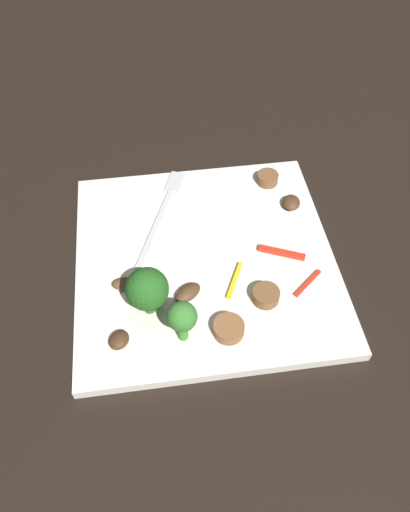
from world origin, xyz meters
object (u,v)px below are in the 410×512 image
Objects in this scene: sausage_slice_1 at (266,295)px; plate at (205,259)px; fork at (161,215)px; pepper_strip_2 at (282,253)px; broccoli_floret_1 at (147,289)px; mushroom_0 at (291,202)px; mushroom_1 at (188,293)px; pepper_strip_0 at (308,283)px; mushroom_2 at (126,284)px; sausage_slice_0 at (229,329)px; sausage_slice_2 at (268,178)px; pepper_strip_1 at (235,280)px; broccoli_floret_0 at (182,318)px; mushroom_3 at (119,340)px.

plate is at bearing 39.62° from sausage_slice_1.
fork is 0.17m from sausage_slice_1.
broccoli_floret_1 is at bearing 109.30° from pepper_strip_2.
mushroom_1 is (-0.11, 0.14, 0.00)m from mushroom_0.
broccoli_floret_1 is 0.17m from pepper_strip_0.
mushroom_2 is at bearing 75.69° from sausage_slice_1.
sausage_slice_0 and sausage_slice_2 have the same top height.
pepper_strip_1 is at bearing -124.71° from fork.
broccoli_floret_0 is 0.10m from sausage_slice_1.
pepper_strip_1 and pepper_strip_2 have the same top height.
mushroom_0 is at bearing -55.24° from broccoli_floret_1.
sausage_slice_1 is (0.03, -0.04, 0.00)m from sausage_slice_0.
pepper_strip_2 is at bearing -69.12° from mushroom_1.
mushroom_1 is 0.12m from pepper_strip_2.
mushroom_2 is at bearing 35.28° from broccoli_floret_1.
pepper_strip_0 is at bearing -63.74° from sausage_slice_0.
pepper_strip_2 is at bearing 175.42° from sausage_slice_2.
mushroom_3 reaches higher than mushroom_2.
sausage_slice_0 is 0.59× the size of pepper_strip_2.
pepper_strip_1 is (0.06, -0.06, -0.03)m from broccoli_floret_0.
broccoli_floret_0 is 1.73× the size of mushroom_2.
plate is 10.86× the size of sausage_slice_2.
plate is at bearing -26.32° from mushroom_1.
broccoli_floret_0 is at bearing -142.26° from mushroom_2.
mushroom_2 is 0.07m from mushroom_3.
plate is 9.47× the size of mushroom_2.
mushroom_2 is 0.19m from pepper_strip_0.
sausage_slice_2 is 0.84× the size of mushroom_1.
fork is at bearing 8.64° from mushroom_1.
sausage_slice_2 is at bearing -43.36° from mushroom_3.
mushroom_0 is at bearing -21.76° from pepper_strip_2.
mushroom_2 is at bearing 126.78° from sausage_slice_2.
fork is 0.13m from pepper_strip_1.
mushroom_0 is 0.52× the size of pepper_strip_1.
broccoli_floret_0 is 2.10× the size of mushroom_0.
broccoli_floret_0 is 1.99× the size of sausage_slice_2.
fork is 0.14m from broccoli_floret_1.
mushroom_2 is (-0.14, 0.18, -0.00)m from sausage_slice_2.
plate is 5.46× the size of broccoli_floret_0.
mushroom_3 is (-0.20, 0.19, -0.00)m from sausage_slice_2.
mushroom_0 is 0.18m from mushroom_1.
pepper_strip_0 reaches higher than plate.
pepper_strip_2 is (0.04, -0.11, -0.00)m from mushroom_1.
plate is at bearing -19.79° from broccoli_floret_0.
broccoli_floret_0 is 0.07m from mushroom_3.
broccoli_floret_1 reaches higher than plate.
fork is 0.15m from pepper_strip_2.
broccoli_floret_0 is (-0.10, 0.04, 0.04)m from plate.
mushroom_1 reaches higher than pepper_strip_1.
sausage_slice_2 is 0.60× the size of pepper_strip_0.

